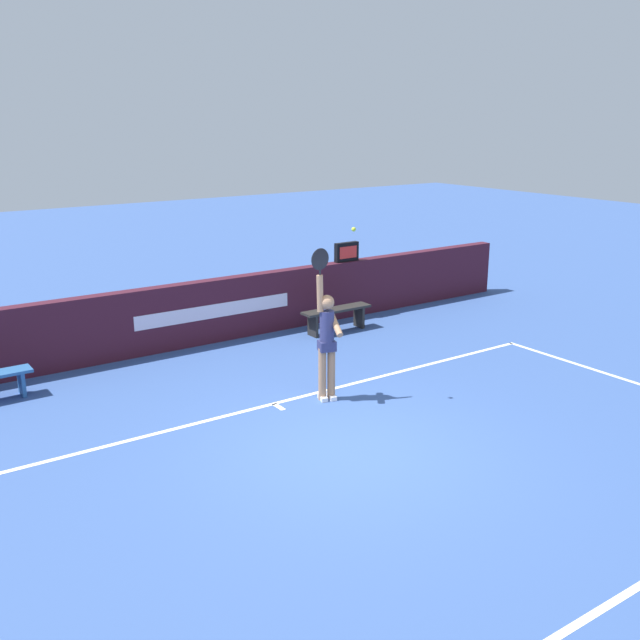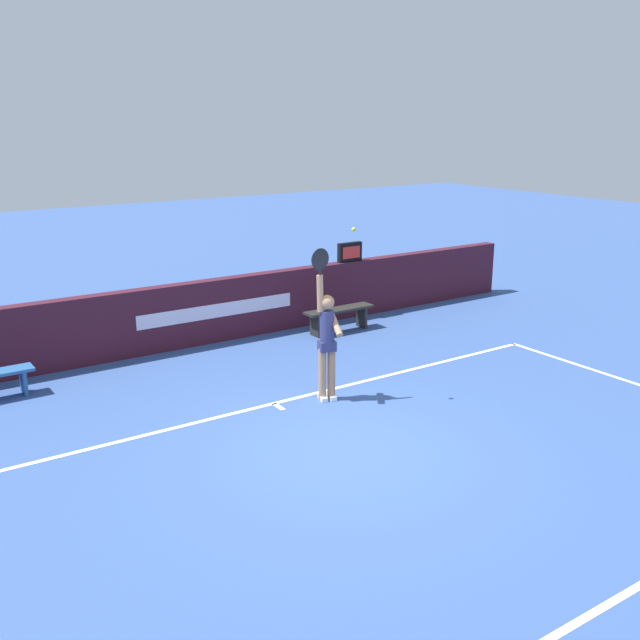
{
  "view_description": "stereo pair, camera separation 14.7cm",
  "coord_description": "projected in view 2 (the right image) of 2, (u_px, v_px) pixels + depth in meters",
  "views": [
    {
      "loc": [
        -5.43,
        -7.14,
        4.38
      ],
      "look_at": [
        0.65,
        1.67,
        1.36
      ],
      "focal_mm": 40.47,
      "sensor_mm": 36.0,
      "label": 1
    },
    {
      "loc": [
        -5.31,
        -7.22,
        4.38
      ],
      "look_at": [
        0.65,
        1.67,
        1.36
      ],
      "focal_mm": 40.47,
      "sensor_mm": 36.0,
      "label": 2
    }
  ],
  "objects": [
    {
      "name": "tennis_ball",
      "position": [
        354.0,
        229.0,
        10.79
      ],
      "size": [
        0.07,
        0.07,
        0.07
      ],
      "color": "#CBE32F"
    },
    {
      "name": "speed_display",
      "position": [
        350.0,
        252.0,
        16.02
      ],
      "size": [
        0.59,
        0.13,
        0.43
      ],
      "color": "black",
      "rests_on": "back_wall"
    },
    {
      "name": "ground_plane",
      "position": [
        348.0,
        451.0,
        9.81
      ],
      "size": [
        60.0,
        60.0,
        0.0
      ],
      "primitive_type": "plane",
      "color": "#35528F"
    },
    {
      "name": "back_wall",
      "position": [
        182.0,
        316.0,
        14.08
      ],
      "size": [
        17.07,
        0.28,
        1.27
      ],
      "color": "#3F1624",
      "rests_on": "ground"
    },
    {
      "name": "tennis_player",
      "position": [
        327.0,
        338.0,
        11.32
      ],
      "size": [
        0.49,
        0.51,
        2.49
      ],
      "color": "#A47857",
      "rests_on": "ground"
    },
    {
      "name": "court_lines",
      "position": [
        393.0,
        478.0,
        9.05
      ],
      "size": [
        11.23,
        6.06,
        0.0
      ],
      "color": "white",
      "rests_on": "ground"
    },
    {
      "name": "courtside_bench_far",
      "position": [
        339.0,
        314.0,
        15.14
      ],
      "size": [
        1.58,
        0.36,
        0.51
      ],
      "color": "#272523",
      "rests_on": "ground"
    }
  ]
}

